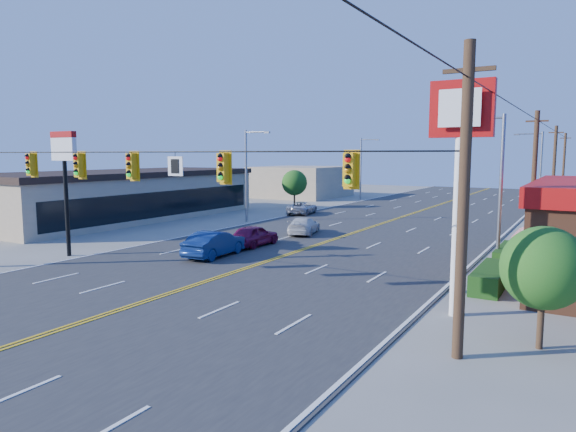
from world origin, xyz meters
The scene contains 21 objects.
ground centered at (0.00, 0.00, 0.00)m, with size 160.00×160.00×0.00m, color gray.
road centered at (0.00, 20.00, 0.03)m, with size 20.00×120.00×0.06m, color #2D2D30.
signal_span centered at (-0.12, 0.00, 4.89)m, with size 24.32×0.34×9.00m.
kfc_pylon centered at (11.00, 4.00, 6.04)m, with size 2.20×0.36×8.50m.
strip_mall centered at (-22.00, 18.00, 2.25)m, with size 10.40×26.40×4.40m.
pizza_hut_sign centered at (-11.00, 4.00, 5.18)m, with size 1.90×0.30×6.85m.
streetlight_se centered at (10.79, 14.00, 4.51)m, with size 2.55×0.25×8.00m.
streetlight_ne centered at (10.79, 38.00, 4.51)m, with size 2.55×0.25×8.00m.
streetlight_sw centered at (-10.79, 22.00, 4.51)m, with size 2.55×0.25×8.00m.
streetlight_nw centered at (-10.79, 48.00, 4.51)m, with size 2.55×0.25×8.00m.
utility_pole_near centered at (12.20, 18.00, 4.20)m, with size 0.28×0.28×8.40m, color #47301E.
utility_pole_mid centered at (12.20, 36.00, 4.20)m, with size 0.28×0.28×8.40m, color #47301E.
utility_pole_far centered at (12.20, 54.00, 4.20)m, with size 0.28×0.28×8.40m, color #47301E.
tree_kfc_rear centered at (13.50, 22.00, 2.93)m, with size 2.94×2.94×4.41m.
tree_kfc_front centered at (14.00, 2.00, 2.51)m, with size 2.52×2.52×3.78m.
tree_west centered at (-13.00, 34.00, 2.79)m, with size 2.80×2.80×4.20m.
bld_west_far centered at (-20.00, 48.00, 2.10)m, with size 11.00×12.00×4.20m, color tan.
car_magenta centered at (-3.37, 11.95, 0.69)m, with size 1.62×4.02×1.37m, color maroon.
car_blue centered at (-3.37, 8.02, 0.74)m, with size 1.57×4.50×1.48m, color navy.
car_white centered at (-3.01, 17.97, 0.62)m, with size 1.74×4.27×1.24m, color silver.
car_silver centered at (-9.24, 29.01, 0.61)m, with size 2.03×4.39×1.22m, color #B4B3B8.
Camera 1 is at (15.05, -14.90, 5.91)m, focal length 32.00 mm.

